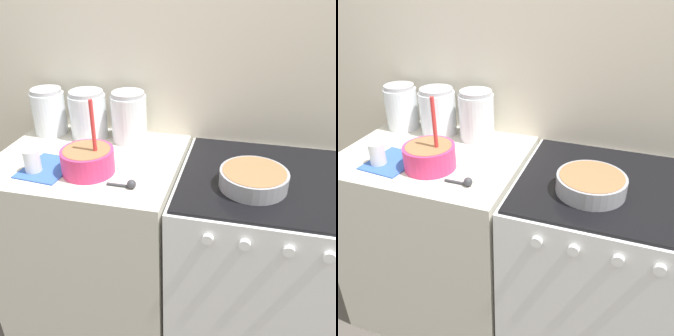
{
  "view_description": "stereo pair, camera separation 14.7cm",
  "coord_description": "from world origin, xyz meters",
  "views": [
    {
      "loc": [
        0.27,
        -1.03,
        1.71
      ],
      "look_at": [
        -0.02,
        0.23,
        0.99
      ],
      "focal_mm": 40.0,
      "sensor_mm": 36.0,
      "label": 1
    },
    {
      "loc": [
        0.41,
        -0.99,
        1.71
      ],
      "look_at": [
        -0.02,
        0.23,
        0.99
      ],
      "focal_mm": 40.0,
      "sensor_mm": 36.0,
      "label": 2
    }
  ],
  "objects": [
    {
      "name": "wall_back",
      "position": [
        0.0,
        0.69,
        1.2
      ],
      "size": [
        4.64,
        0.05,
        2.4
      ],
      "color": "beige",
      "rests_on": "ground_plane"
    },
    {
      "name": "countertop_cabinet",
      "position": [
        -0.41,
        0.33,
        0.47
      ],
      "size": [
        0.82,
        0.66,
        0.94
      ],
      "color": "beige",
      "rests_on": "ground_plane"
    },
    {
      "name": "stove",
      "position": [
        0.38,
        0.33,
        0.47
      ],
      "size": [
        0.73,
        0.68,
        0.94
      ],
      "color": "silver",
      "rests_on": "ground_plane"
    },
    {
      "name": "mixing_bowl",
      "position": [
        -0.35,
        0.21,
        1.0
      ],
      "size": [
        0.22,
        0.22,
        0.31
      ],
      "color": "#E0336B",
      "rests_on": "countertop_cabinet"
    },
    {
      "name": "baking_pan",
      "position": [
        0.32,
        0.25,
        0.98
      ],
      "size": [
        0.26,
        0.26,
        0.07
      ],
      "color": "gray",
      "rests_on": "stove"
    },
    {
      "name": "storage_jar_left",
      "position": [
        -0.7,
        0.55,
        1.04
      ],
      "size": [
        0.16,
        0.16,
        0.23
      ],
      "color": "silver",
      "rests_on": "countertop_cabinet"
    },
    {
      "name": "storage_jar_middle",
      "position": [
        -0.49,
        0.55,
        1.04
      ],
      "size": [
        0.18,
        0.18,
        0.23
      ],
      "color": "silver",
      "rests_on": "countertop_cabinet"
    },
    {
      "name": "storage_jar_right",
      "position": [
        -0.28,
        0.55,
        1.04
      ],
      "size": [
        0.17,
        0.17,
        0.24
      ],
      "color": "silver",
      "rests_on": "countertop_cabinet"
    },
    {
      "name": "tin_can",
      "position": [
        -0.57,
        0.16,
        0.99
      ],
      "size": [
        0.07,
        0.07,
        0.1
      ],
      "color": "silver",
      "rests_on": "countertop_cabinet"
    },
    {
      "name": "recipe_page",
      "position": [
        -0.53,
        0.2,
        0.94
      ],
      "size": [
        0.21,
        0.24,
        0.01
      ],
      "color": "#3359B2",
      "rests_on": "countertop_cabinet"
    },
    {
      "name": "measuring_spoon",
      "position": [
        -0.15,
        0.13,
        0.95
      ],
      "size": [
        0.12,
        0.04,
        0.04
      ],
      "color": "#333338",
      "rests_on": "countertop_cabinet"
    }
  ]
}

